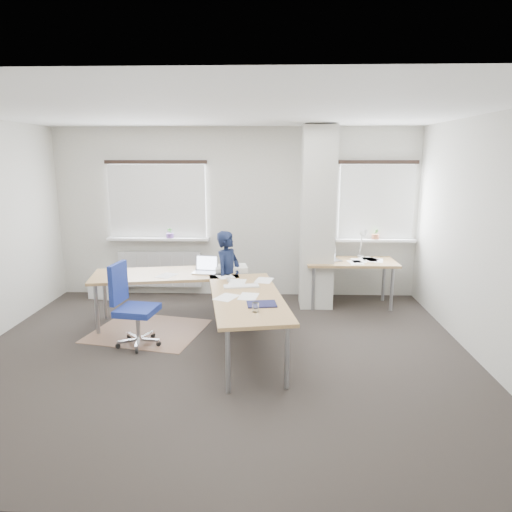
{
  "coord_description": "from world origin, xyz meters",
  "views": [
    {
      "loc": [
        0.59,
        -5.06,
        2.33
      ],
      "look_at": [
        0.39,
        0.9,
        1.02
      ],
      "focal_mm": 32.0,
      "sensor_mm": 36.0,
      "label": 1
    }
  ],
  "objects_px": {
    "desk_side": "(350,263)",
    "task_chair": "(135,323)",
    "desk_main": "(206,286)",
    "person": "(228,277)"
  },
  "relations": [
    {
      "from": "desk_side",
      "to": "task_chair",
      "type": "xyz_separation_m",
      "value": [
        -2.94,
        -1.68,
        -0.39
      ]
    },
    {
      "from": "desk_main",
      "to": "person",
      "type": "relative_size",
      "value": 2.13
    },
    {
      "from": "task_chair",
      "to": "person",
      "type": "bearing_deg",
      "value": 46.44
    },
    {
      "from": "desk_main",
      "to": "task_chair",
      "type": "bearing_deg",
      "value": -170.18
    },
    {
      "from": "desk_side",
      "to": "task_chair",
      "type": "bearing_deg",
      "value": -150.98
    },
    {
      "from": "person",
      "to": "desk_main",
      "type": "bearing_deg",
      "value": -176.91
    },
    {
      "from": "desk_side",
      "to": "person",
      "type": "height_order",
      "value": "person"
    },
    {
      "from": "desk_main",
      "to": "task_chair",
      "type": "height_order",
      "value": "task_chair"
    },
    {
      "from": "task_chair",
      "to": "person",
      "type": "distance_m",
      "value": 1.44
    },
    {
      "from": "desk_main",
      "to": "task_chair",
      "type": "distance_m",
      "value": 1.0
    }
  ]
}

